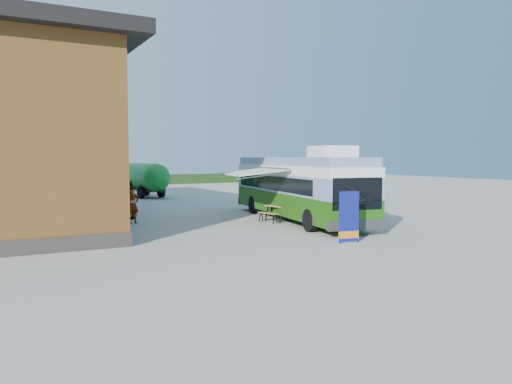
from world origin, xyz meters
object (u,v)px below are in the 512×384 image
bus (297,186)px  banner (349,222)px  slurry_tanker (144,178)px  person_b (128,200)px  person_a (133,205)px  picnic_table (277,210)px

bus → banner: bearing=-97.9°
bus → slurry_tanker: size_ratio=1.68×
banner → person_b: bearing=125.9°
bus → person_a: bearing=170.2°
person_a → person_b: size_ratio=0.90×
banner → person_a: 10.23m
banner → slurry_tanker: 23.51m
picnic_table → person_b: size_ratio=0.82×
bus → person_a: size_ratio=6.84×
bus → person_a: 7.69m
person_b → person_a: bearing=17.9°
bus → picnic_table: bearing=-167.6°
bus → slurry_tanker: bearing=107.7°
person_b → bus: bearing=84.4°
banner → person_a: banner is taller
bus → person_b: bus is taller
bus → banner: 6.60m
banner → picnic_table: size_ratio=1.19×
banner → person_a: (-5.33, 8.73, 0.10)m
picnic_table → slurry_tanker: (-1.42, 17.31, 0.91)m
person_a → person_b: 1.51m
person_a → person_b: person_b is taller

